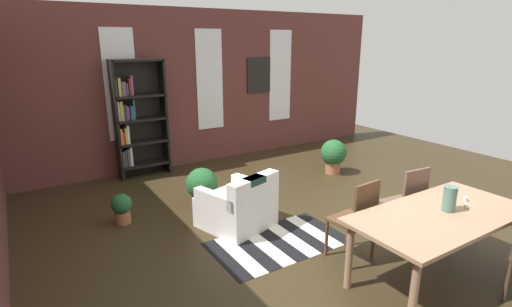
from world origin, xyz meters
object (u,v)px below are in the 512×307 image
potted_plant_by_shelf (202,186)px  potted_plant_corner (333,154)px  dining_chair_far_left (357,218)px  dining_table (440,221)px  vase_on_table (450,199)px  armchair_white (238,207)px  dining_chair_far_right (407,201)px  potted_plant_window (122,207)px  bookshelf_tall (136,118)px

potted_plant_by_shelf → potted_plant_corner: potted_plant_corner is taller
dining_chair_far_left → potted_plant_by_shelf: size_ratio=1.64×
dining_table → dining_chair_far_left: 0.82m
vase_on_table → potted_plant_corner: size_ratio=0.40×
armchair_white → potted_plant_corner: bearing=20.2°
dining_chair_far_left → dining_chair_far_right: 0.84m
dining_table → potted_plant_corner: bearing=64.6°
dining_chair_far_left → armchair_white: bearing=116.0°
dining_table → potted_plant_window: size_ratio=4.58×
dining_chair_far_left → potted_plant_corner: size_ratio=1.50×
armchair_white → potted_plant_by_shelf: (-0.12, 0.87, 0.04)m
dining_chair_far_left → potted_plant_corner: (1.85, 2.33, -0.15)m
vase_on_table → dining_table: bearing=180.0°
dining_chair_far_right → vase_on_table: bearing=-114.0°
vase_on_table → dining_chair_far_left: vase_on_table is taller
vase_on_table → dining_chair_far_left: (-0.53, 0.69, -0.35)m
dining_chair_far_left → potted_plant_corner: dining_chair_far_left is taller
potted_plant_by_shelf → vase_on_table: bearing=-65.7°
dining_chair_far_right → potted_plant_corner: size_ratio=1.50×
dining_table → potted_plant_window: (-2.37, 3.00, -0.43)m
potted_plant_by_shelf → dining_table: bearing=-67.6°
dining_table → potted_plant_window: dining_table is taller
bookshelf_tall → potted_plant_window: bearing=-113.2°
armchair_white → potted_plant_by_shelf: 0.88m
dining_table → vase_on_table: size_ratio=7.42×
bookshelf_tall → potted_plant_by_shelf: (0.38, -1.84, -0.74)m
dining_table → potted_plant_window: 3.85m
dining_chair_far_left → bookshelf_tall: size_ratio=0.46×
vase_on_table → dining_chair_far_right: (0.31, 0.69, -0.35)m
dining_table → potted_plant_corner: size_ratio=2.99×
dining_chair_far_right → dining_table: bearing=-121.2°
potted_plant_corner → potted_plant_window: (-3.81, -0.02, -0.14)m
dining_chair_far_left → potted_plant_window: (-1.95, 2.31, -0.29)m
dining_table → armchair_white: (-1.10, 2.09, -0.38)m
dining_table → potted_plant_corner: dining_table is taller
dining_chair_far_left → vase_on_table: bearing=-52.4°
dining_table → dining_chair_far_left: bearing=121.3°
dining_chair_far_left → dining_chair_far_right: same height
dining_chair_far_right → armchair_white: 2.08m
potted_plant_by_shelf → potted_plant_corner: 2.66m
dining_chair_far_left → potted_plant_window: dining_chair_far_left is taller
bookshelf_tall → dining_table: bearing=-71.5°
dining_table → vase_on_table: 0.24m
bookshelf_tall → potted_plant_by_shelf: bookshelf_tall is taller
potted_plant_corner → bookshelf_tall: bearing=149.7°
armchair_white → dining_chair_far_right: bearing=-42.7°
armchair_white → potted_plant_window: bearing=144.4°
dining_chair_far_left → potted_plant_by_shelf: (-0.80, 2.27, -0.20)m
potted_plant_by_shelf → potted_plant_corner: size_ratio=0.91×
vase_on_table → potted_plant_window: (-2.48, 3.00, -0.64)m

